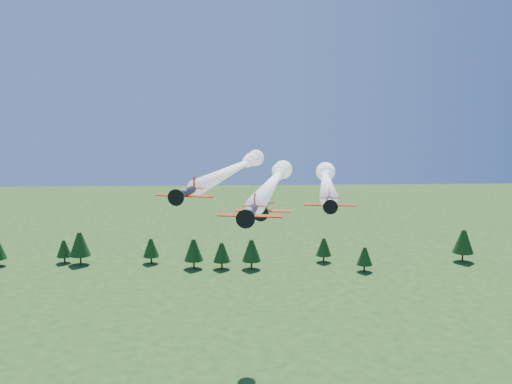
{
  "coord_description": "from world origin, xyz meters",
  "views": [
    {
      "loc": [
        -3.36,
        -76.77,
        55.33
      ],
      "look_at": [
        -0.05,
        0.0,
        43.11
      ],
      "focal_mm": 40.0,
      "sensor_mm": 36.0,
      "label": 1
    }
  ],
  "objects_px": {
    "plane_right": "(326,179)",
    "plane_lead": "(274,180)",
    "plane_slot": "(263,208)",
    "plane_left": "(236,168)"
  },
  "relations": [
    {
      "from": "plane_right",
      "to": "plane_lead",
      "type": "bearing_deg",
      "value": -171.56
    },
    {
      "from": "plane_lead",
      "to": "plane_slot",
      "type": "bearing_deg",
      "value": -91.64
    },
    {
      "from": "plane_right",
      "to": "plane_slot",
      "type": "height_order",
      "value": "plane_right"
    },
    {
      "from": "plane_left",
      "to": "plane_slot",
      "type": "xyz_separation_m",
      "value": [
        3.79,
        -27.11,
        -2.88
      ]
    },
    {
      "from": "plane_lead",
      "to": "plane_slot",
      "type": "height_order",
      "value": "plane_lead"
    },
    {
      "from": "plane_left",
      "to": "plane_right",
      "type": "distance_m",
      "value": 20.85
    },
    {
      "from": "plane_lead",
      "to": "plane_left",
      "type": "xyz_separation_m",
      "value": [
        -6.46,
        14.16,
        0.47
      ]
    },
    {
      "from": "plane_slot",
      "to": "plane_left",
      "type": "bearing_deg",
      "value": 105.51
    },
    {
      "from": "plane_lead",
      "to": "plane_left",
      "type": "relative_size",
      "value": 0.94
    },
    {
      "from": "plane_left",
      "to": "plane_right",
      "type": "bearing_deg",
      "value": -28.89
    }
  ]
}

